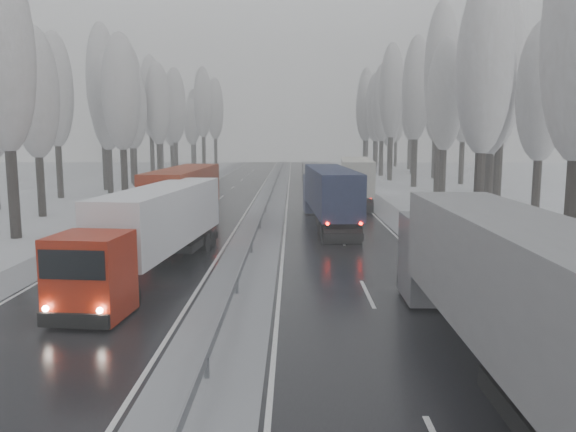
{
  "coord_description": "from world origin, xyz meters",
  "views": [
    {
      "loc": [
        2.25,
        -9.94,
        6.29
      ],
      "look_at": [
        1.99,
        18.98,
        2.2
      ],
      "focal_mm": 35.0,
      "sensor_mm": 36.0,
      "label": 1
    }
  ],
  "objects_px": {
    "truck_red_red": "(181,196)",
    "truck_grey_tarp": "(504,283)",
    "truck_blue_box": "(329,192)",
    "truck_red_white": "(156,225)",
    "truck_cream_box": "(356,177)",
    "box_truck_distant": "(310,169)"
  },
  "relations": [
    {
      "from": "truck_blue_box",
      "to": "truck_red_red",
      "type": "bearing_deg",
      "value": -167.52
    },
    {
      "from": "box_truck_distant",
      "to": "truck_red_red",
      "type": "bearing_deg",
      "value": -104.64
    },
    {
      "from": "truck_grey_tarp",
      "to": "truck_blue_box",
      "type": "relative_size",
      "value": 1.04
    },
    {
      "from": "truck_grey_tarp",
      "to": "truck_red_red",
      "type": "relative_size",
      "value": 1.04
    },
    {
      "from": "truck_grey_tarp",
      "to": "truck_blue_box",
      "type": "distance_m",
      "value": 25.37
    },
    {
      "from": "truck_blue_box",
      "to": "box_truck_distant",
      "type": "relative_size",
      "value": 2.4
    },
    {
      "from": "truck_blue_box",
      "to": "truck_cream_box",
      "type": "relative_size",
      "value": 0.97
    },
    {
      "from": "truck_grey_tarp",
      "to": "truck_blue_box",
      "type": "bearing_deg",
      "value": 97.27
    },
    {
      "from": "box_truck_distant",
      "to": "truck_red_red",
      "type": "xyz_separation_m",
      "value": [
        -10.1,
        -51.01,
        1.18
      ]
    },
    {
      "from": "truck_red_red",
      "to": "truck_blue_box",
      "type": "bearing_deg",
      "value": 17.18
    },
    {
      "from": "truck_grey_tarp",
      "to": "box_truck_distant",
      "type": "distance_m",
      "value": 73.52
    },
    {
      "from": "truck_red_red",
      "to": "truck_red_white",
      "type": "bearing_deg",
      "value": -82.66
    },
    {
      "from": "truck_grey_tarp",
      "to": "truck_cream_box",
      "type": "bearing_deg",
      "value": 89.89
    },
    {
      "from": "truck_cream_box",
      "to": "truck_red_red",
      "type": "height_order",
      "value": "truck_cream_box"
    },
    {
      "from": "truck_grey_tarp",
      "to": "box_truck_distant",
      "type": "xyz_separation_m",
      "value": [
        -2.81,
        73.46,
        -1.27
      ]
    },
    {
      "from": "truck_red_white",
      "to": "truck_cream_box",
      "type": "bearing_deg",
      "value": 71.88
    },
    {
      "from": "box_truck_distant",
      "to": "truck_red_red",
      "type": "distance_m",
      "value": 52.02
    },
    {
      "from": "truck_red_red",
      "to": "truck_grey_tarp",
      "type": "bearing_deg",
      "value": -58.38
    },
    {
      "from": "box_truck_distant",
      "to": "truck_grey_tarp",
      "type": "bearing_deg",
      "value": -91.26
    },
    {
      "from": "truck_blue_box",
      "to": "truck_cream_box",
      "type": "xyz_separation_m",
      "value": [
        3.42,
        13.79,
        0.06
      ]
    },
    {
      "from": "truck_blue_box",
      "to": "truck_red_white",
      "type": "xyz_separation_m",
      "value": [
        -8.81,
        -14.15,
        -0.12
      ]
    },
    {
      "from": "truck_grey_tarp",
      "to": "truck_red_white",
      "type": "relative_size",
      "value": 1.1
    }
  ]
}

